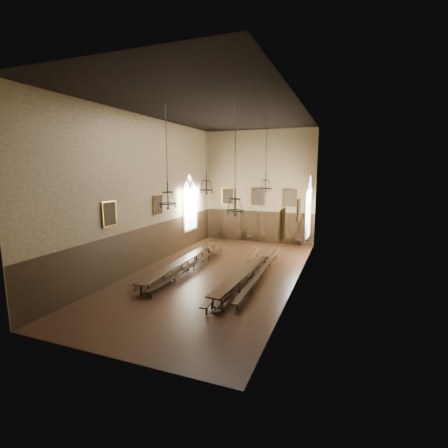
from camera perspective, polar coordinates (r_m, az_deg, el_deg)
The scene contains 32 objects.
floor at distance 18.85m, azimuth -1.36°, elevation -8.73°, with size 9.00×18.00×0.02m, color black.
ceiling at distance 18.15m, azimuth -1.47°, elevation 19.41°, with size 9.00×18.00×0.02m, color black.
wall_back at distance 26.48m, azimuth 6.10°, elevation 6.50°, with size 9.00×0.02×9.00m, color #917F59.
wall_front at distance 10.26m, azimuth -20.99°, elevation 0.98°, with size 9.00×0.02×9.00m, color #917F59.
wall_left at distance 20.10m, azimuth -13.43°, elevation 5.30°, with size 0.02×18.00×9.00m, color #917F59.
wall_right at distance 16.76m, azimuth 13.04°, elevation 4.50°, with size 0.02×18.00×9.00m, color #917F59.
wainscot_panelling at distance 18.49m, azimuth -1.37°, elevation -5.02°, with size 9.00×18.00×2.50m, color black, non-canonical shape.
table_left at distance 19.44m, azimuth -6.87°, elevation -7.07°, with size 0.82×9.35×0.73m.
table_right at distance 17.85m, azimuth 4.54°, elevation -8.54°, with size 1.03×9.50×0.74m.
bench_left_outer at distance 20.05m, azimuth -8.03°, elevation -6.88°, with size 0.56×9.07×0.41m.
bench_left_inner at distance 19.39m, azimuth -5.33°, elevation -7.35°, with size 0.32×9.68×0.44m.
bench_right_inner at distance 18.10m, azimuth 2.46°, elevation -8.48°, with size 0.90×10.54×0.47m.
bench_right_outer at distance 18.15m, azimuth 6.58°, elevation -8.58°, with size 0.47×9.60×0.43m.
chair_0 at distance 27.60m, azimuth -1.18°, elevation -2.12°, with size 0.52×0.52×1.01m.
chair_2 at distance 27.08m, azimuth 2.46°, elevation -2.36°, with size 0.45×0.45×1.00m.
chair_3 at distance 26.81m, azimuth 4.45°, elevation -2.55°, with size 0.48×0.48×0.93m.
chair_4 at distance 26.52m, azimuth 6.70°, elevation -2.65°, with size 0.48×0.48×1.04m.
chair_6 at distance 26.10m, azimuth 11.23°, elevation -3.07°, with size 0.42×0.42×0.89m.
chair_7 at distance 25.92m, azimuth 12.90°, elevation -3.13°, with size 0.46×0.46×1.02m.
chandelier_back_left at distance 21.10m, azimuth -3.12°, elevation 6.76°, with size 0.92×0.92×4.57m.
chandelier_back_right at distance 19.95m, azimuth 7.33°, elevation 7.15°, with size 0.77×0.77×4.36m.
chandelier_front_left at distance 16.64m, azimuth -9.84°, elevation 4.63°, with size 0.90×0.90×4.95m.
chandelier_front_right at distance 15.35m, azimuth 1.93°, elevation 3.66°, with size 0.85×0.85×5.16m.
portrait_back_0 at distance 27.20m, azimuth 0.68°, elevation 4.94°, with size 1.10×0.12×1.40m.
portrait_back_1 at distance 26.41m, azimuth 5.99°, elevation 4.75°, with size 1.10×0.12×1.40m.
portrait_back_2 at distance 25.86m, azimuth 11.58°, elevation 4.50°, with size 1.10×0.12×1.40m.
portrait_left_0 at distance 20.93m, azimuth -11.51°, elevation 3.33°, with size 0.12×1.00×1.30m.
portrait_left_1 at distance 17.34m, azimuth -19.50°, elevation 1.70°, with size 0.12×1.00×1.30m.
portrait_right_0 at distance 17.85m, azimuth 12.98°, elevation 2.22°, with size 0.12×1.00×1.30m.
portrait_right_1 at distance 13.45m, azimuth 10.24°, elevation -0.06°, with size 0.12×1.00×1.30m.
window_right at distance 22.31m, azimuth 14.74°, elevation 2.82°, with size 0.20×2.20×4.60m, color white, non-canonical shape.
window_left at distance 24.88m, azimuth -6.01°, elevation 3.76°, with size 0.20×2.20×4.60m, color white, non-canonical shape.
Camera 1 is at (6.83, -16.53, 5.93)m, focal length 26.00 mm.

